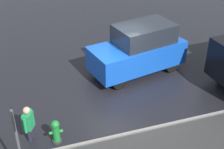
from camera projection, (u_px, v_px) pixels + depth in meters
The scene contains 5 objects.
ground_plane at pixel (119, 87), 12.24m from camera, with size 60.00×60.00×0.00m, color black.
moving_hatchback at pixel (139, 49), 12.76m from camera, with size 4.17×2.47×2.06m.
fire_hydrant at pixel (56, 132), 9.40m from camera, with size 0.42×0.31×0.80m.
pedestrian at pixel (28, 122), 9.36m from camera, with size 0.38×0.52×1.22m.
sign_post at pixel (17, 137), 7.48m from camera, with size 0.07×0.44×2.40m.
Camera 1 is at (3.48, 9.63, 6.73)m, focal length 50.00 mm.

